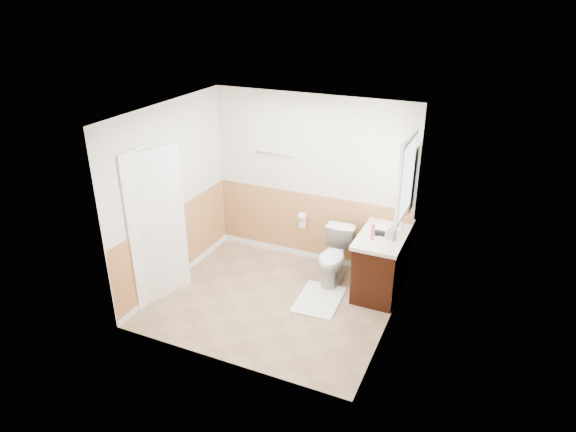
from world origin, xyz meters
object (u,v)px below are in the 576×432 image
at_px(vanity_cabinet, 382,263).
at_px(lotion_bottle, 373,232).
at_px(toilet, 334,257).
at_px(bath_mat, 319,299).
at_px(soap_dispenser, 392,232).

bearing_deg(vanity_cabinet, lotion_bottle, -111.09).
relative_size(toilet, lotion_bottle, 3.39).
bearing_deg(vanity_cabinet, bath_mat, -136.71).
height_order(toilet, soap_dispenser, soap_dispenser).
distance_m(bath_mat, soap_dispenser, 1.32).
distance_m(bath_mat, lotion_bottle, 1.16).
xyz_separation_m(bath_mat, soap_dispenser, (0.78, 0.49, 0.94)).
xyz_separation_m(toilet, bath_mat, (0.00, -0.56, -0.36)).
height_order(toilet, lotion_bottle, lotion_bottle).
relative_size(bath_mat, vanity_cabinet, 0.73).
distance_m(bath_mat, vanity_cabinet, 0.99).
height_order(bath_mat, vanity_cabinet, vanity_cabinet).
bearing_deg(vanity_cabinet, soap_dispenser, -49.17).
relative_size(toilet, vanity_cabinet, 0.68).
xyz_separation_m(lotion_bottle, soap_dispenser, (0.22, 0.12, -0.01)).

